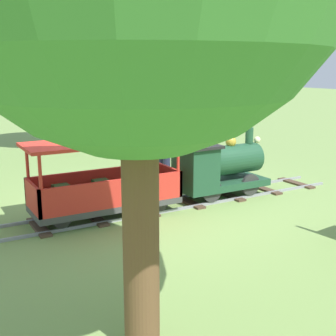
{
  "coord_description": "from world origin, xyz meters",
  "views": [
    {
      "loc": [
        5.27,
        -2.67,
        1.92
      ],
      "look_at": [
        0.0,
        0.34,
        0.55
      ],
      "focal_mm": 48.12,
      "sensor_mm": 36.0,
      "label": 1
    }
  ],
  "objects_px": {
    "oak_tree_distant": "(65,13)",
    "conductor_person": "(164,128)",
    "passenger_car": "(106,185)",
    "locomotive": "(217,166)"
  },
  "relations": [
    {
      "from": "locomotive",
      "to": "oak_tree_distant",
      "type": "xyz_separation_m",
      "value": [
        -4.84,
        -0.67,
        2.58
      ]
    },
    {
      "from": "passenger_car",
      "to": "oak_tree_distant",
      "type": "height_order",
      "value": "oak_tree_distant"
    },
    {
      "from": "oak_tree_distant",
      "to": "conductor_person",
      "type": "bearing_deg",
      "value": 5.39
    },
    {
      "from": "locomotive",
      "to": "passenger_car",
      "type": "bearing_deg",
      "value": -90.0
    },
    {
      "from": "passenger_car",
      "to": "conductor_person",
      "type": "height_order",
      "value": "conductor_person"
    },
    {
      "from": "locomotive",
      "to": "conductor_person",
      "type": "distance_m",
      "value": 1.19
    },
    {
      "from": "locomotive",
      "to": "conductor_person",
      "type": "relative_size",
      "value": 0.89
    },
    {
      "from": "conductor_person",
      "to": "oak_tree_distant",
      "type": "xyz_separation_m",
      "value": [
        -3.79,
        -0.36,
        2.11
      ]
    },
    {
      "from": "passenger_car",
      "to": "oak_tree_distant",
      "type": "relative_size",
      "value": 0.47
    },
    {
      "from": "oak_tree_distant",
      "to": "passenger_car",
      "type": "bearing_deg",
      "value": -12.65
    }
  ]
}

